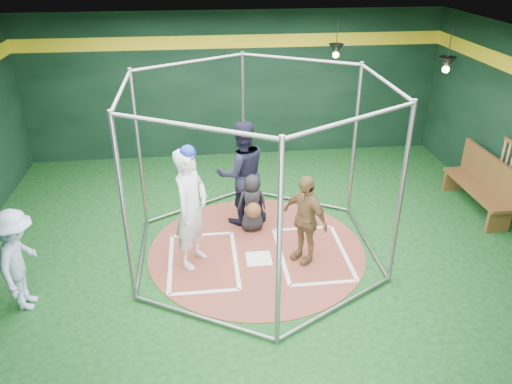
{
  "coord_description": "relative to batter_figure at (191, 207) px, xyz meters",
  "views": [
    {
      "loc": [
        -0.89,
        -7.35,
        4.9
      ],
      "look_at": [
        0.0,
        0.1,
        1.1
      ],
      "focal_mm": 35.0,
      "sensor_mm": 36.0,
      "label": 1
    }
  ],
  "objects": [
    {
      "name": "room_shell",
      "position": [
        1.09,
        0.25,
        0.7
      ],
      "size": [
        10.1,
        9.1,
        3.53
      ],
      "color": "#0C3611",
      "rests_on": "ground"
    },
    {
      "name": "clay_disc",
      "position": [
        1.09,
        0.24,
        -1.05
      ],
      "size": [
        3.8,
        3.8,
        0.01
      ],
      "primitive_type": "cylinder",
      "color": "brown",
      "rests_on": "ground"
    },
    {
      "name": "home_plate",
      "position": [
        1.09,
        -0.06,
        -1.04
      ],
      "size": [
        0.43,
        0.43,
        0.01
      ],
      "primitive_type": "cube",
      "color": "white",
      "rests_on": "clay_disc"
    },
    {
      "name": "batter_box_left",
      "position": [
        0.14,
        -0.01,
        -1.04
      ],
      "size": [
        1.17,
        1.77,
        0.01
      ],
      "color": "white",
      "rests_on": "clay_disc"
    },
    {
      "name": "batter_box_right",
      "position": [
        2.04,
        -0.01,
        -1.04
      ],
      "size": [
        1.17,
        1.77,
        0.01
      ],
      "color": "white",
      "rests_on": "clay_disc"
    },
    {
      "name": "batting_cage",
      "position": [
        1.09,
        0.24,
        0.44
      ],
      "size": [
        4.05,
        4.67,
        3.0
      ],
      "color": "gray",
      "rests_on": "ground"
    },
    {
      "name": "pendant_lamp_near",
      "position": [
        3.29,
        3.84,
        1.68
      ],
      "size": [
        0.34,
        0.34,
        0.9
      ],
      "color": "black",
      "rests_on": "room_shell"
    },
    {
      "name": "pendant_lamp_far",
      "position": [
        5.09,
        2.24,
        1.68
      ],
      "size": [
        0.34,
        0.34,
        0.9
      ],
      "color": "black",
      "rests_on": "room_shell"
    },
    {
      "name": "batter_figure",
      "position": [
        0.0,
        0.0,
        0.0
      ],
      "size": [
        0.79,
        0.89,
        2.12
      ],
      "color": "white",
      "rests_on": "clay_disc"
    },
    {
      "name": "visitor_leopard",
      "position": [
        1.84,
        -0.13,
        -0.27
      ],
      "size": [
        0.85,
        0.96,
        1.56
      ],
      "primitive_type": "imported",
      "rotation": [
        0.0,
        0.0,
        -0.93
      ],
      "color": "#A17945",
      "rests_on": "clay_disc"
    },
    {
      "name": "catcher_figure",
      "position": [
        1.09,
        0.93,
        -0.49
      ],
      "size": [
        0.56,
        0.58,
        1.12
      ],
      "color": "black",
      "rests_on": "clay_disc"
    },
    {
      "name": "umpire",
      "position": [
        0.94,
        1.3,
        -0.04
      ],
      "size": [
        1.12,
        0.96,
        2.02
      ],
      "primitive_type": "imported",
      "rotation": [
        0.0,
        0.0,
        3.36
      ],
      "color": "black",
      "rests_on": "clay_disc"
    },
    {
      "name": "bystander_blue",
      "position": [
        -2.47,
        -0.82,
        -0.26
      ],
      "size": [
        0.6,
        1.03,
        1.6
      ],
      "primitive_type": "imported",
      "rotation": [
        0.0,
        0.0,
        1.56
      ],
      "color": "#A3BCD7",
      "rests_on": "ground"
    },
    {
      "name": "dugout_bench",
      "position": [
        5.73,
        1.22,
        -0.47
      ],
      "size": [
        0.46,
        1.99,
        1.16
      ],
      "color": "brown",
      "rests_on": "ground"
    }
  ]
}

